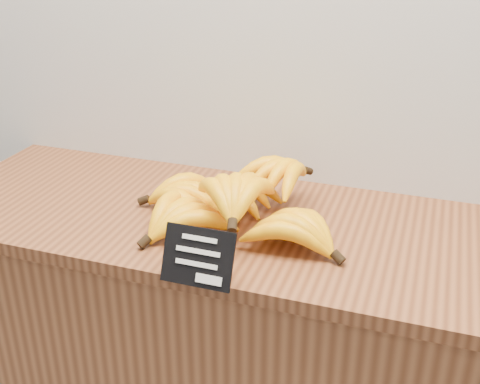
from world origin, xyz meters
The scene contains 4 objects.
counter centered at (0.04, 2.75, 0.45)m, with size 1.50×0.50×0.90m, color brown.
counter_top centered at (0.04, 2.75, 0.92)m, with size 1.51×0.54×0.03m, color brown.
chalkboard_sign centered at (0.03, 2.48, 0.98)m, with size 0.14×0.01×0.11m, color black.
banana_pile centered at (0.01, 2.73, 0.98)m, with size 0.50×0.40×0.13m.
Camera 1 is at (0.41, 1.61, 1.56)m, focal length 45.00 mm.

